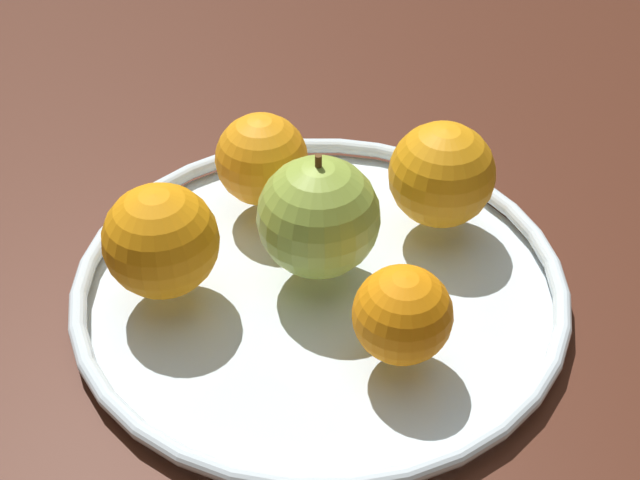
{
  "coord_description": "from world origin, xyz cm",
  "views": [
    {
      "loc": [
        -43.12,
        4.19,
        41.81
      ],
      "look_at": [
        0.0,
        0.0,
        4.8
      ],
      "focal_mm": 48.89,
      "sensor_mm": 36.0,
      "label": 1
    }
  ],
  "objects_px": {
    "orange_back_left": "(161,242)",
    "orange_front_right": "(402,315)",
    "fruit_bowl": "(320,283)",
    "apple": "(323,217)",
    "orange_front_left": "(262,159)",
    "orange_center": "(442,175)"
  },
  "relations": [
    {
      "from": "fruit_bowl",
      "to": "orange_front_left",
      "type": "relative_size",
      "value": 4.95
    },
    {
      "from": "fruit_bowl",
      "to": "orange_front_left",
      "type": "distance_m",
      "value": 0.1
    },
    {
      "from": "apple",
      "to": "orange_front_left",
      "type": "bearing_deg",
      "value": 24.89
    },
    {
      "from": "orange_front_right",
      "to": "orange_center",
      "type": "xyz_separation_m",
      "value": [
        0.13,
        -0.05,
        0.01
      ]
    },
    {
      "from": "apple",
      "to": "orange_center",
      "type": "height_order",
      "value": "apple"
    },
    {
      "from": "orange_front_right",
      "to": "apple",
      "type": "bearing_deg",
      "value": 25.18
    },
    {
      "from": "fruit_bowl",
      "to": "orange_center",
      "type": "relative_size",
      "value": 4.45
    },
    {
      "from": "fruit_bowl",
      "to": "orange_front_right",
      "type": "xyz_separation_m",
      "value": [
        -0.07,
        -0.04,
        0.04
      ]
    },
    {
      "from": "orange_front_left",
      "to": "orange_back_left",
      "type": "bearing_deg",
      "value": 142.93
    },
    {
      "from": "orange_front_right",
      "to": "orange_front_left",
      "type": "xyz_separation_m",
      "value": [
        0.16,
        0.08,
        0.0
      ]
    },
    {
      "from": "orange_front_right",
      "to": "orange_center",
      "type": "height_order",
      "value": "orange_center"
    },
    {
      "from": "orange_back_left",
      "to": "orange_center",
      "type": "relative_size",
      "value": 1.0
    },
    {
      "from": "orange_back_left",
      "to": "orange_front_right",
      "type": "distance_m",
      "value": 0.16
    },
    {
      "from": "fruit_bowl",
      "to": "orange_back_left",
      "type": "distance_m",
      "value": 0.11
    },
    {
      "from": "apple",
      "to": "orange_center",
      "type": "relative_size",
      "value": 1.19
    },
    {
      "from": "fruit_bowl",
      "to": "apple",
      "type": "height_order",
      "value": "apple"
    },
    {
      "from": "orange_back_left",
      "to": "orange_center",
      "type": "distance_m",
      "value": 0.2
    },
    {
      "from": "orange_back_left",
      "to": "orange_front_right",
      "type": "xyz_separation_m",
      "value": [
        -0.07,
        -0.14,
        -0.01
      ]
    },
    {
      "from": "apple",
      "to": "orange_back_left",
      "type": "height_order",
      "value": "apple"
    },
    {
      "from": "orange_front_left",
      "to": "orange_center",
      "type": "bearing_deg",
      "value": -106.22
    },
    {
      "from": "fruit_bowl",
      "to": "orange_front_left",
      "type": "bearing_deg",
      "value": 20.79
    },
    {
      "from": "apple",
      "to": "fruit_bowl",
      "type": "bearing_deg",
      "value": 164.79
    }
  ]
}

